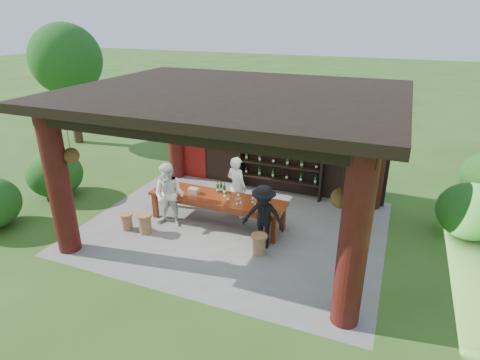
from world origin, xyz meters
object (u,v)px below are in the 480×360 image
at_px(wine_shelf, 281,158).
at_px(stool_far_left, 127,221).
at_px(stool_near_left, 145,223).
at_px(host, 237,187).
at_px(tasting_table, 217,201).
at_px(guest_woman, 169,195).
at_px(napkin_basket, 194,191).
at_px(stool_near_right, 259,244).
at_px(guest_man, 263,217).

xyz_separation_m(wine_shelf, stool_far_left, (-2.94, -3.59, -0.90)).
xyz_separation_m(stool_near_left, host, (1.76, 1.73, 0.57)).
bearing_deg(host, stool_near_left, 63.23).
relative_size(tasting_table, host, 2.15).
bearing_deg(host, stool_far_left, 56.16).
bearing_deg(stool_far_left, guest_woman, 34.42).
bearing_deg(guest_woman, napkin_basket, 44.69).
bearing_deg(wine_shelf, stool_near_right, -80.79).
height_order(host, napkin_basket, host).
bearing_deg(guest_man, host, 133.55).
xyz_separation_m(stool_near_right, napkin_basket, (-2.16, 0.95, 0.56)).
bearing_deg(wine_shelf, stool_near_left, -124.06).
height_order(wine_shelf, guest_man, wine_shelf).
relative_size(stool_near_left, host, 0.31).
bearing_deg(stool_near_left, wine_shelf, 55.94).
distance_m(stool_near_left, host, 2.53).
xyz_separation_m(stool_far_left, napkin_basket, (1.33, 1.13, 0.59)).
xyz_separation_m(stool_near_right, host, (-1.20, 1.57, 0.58)).
bearing_deg(napkin_basket, stool_far_left, -139.57).
height_order(wine_shelf, host, wine_shelf).
xyz_separation_m(guest_woman, guest_man, (2.54, -0.09, -0.06)).
distance_m(tasting_table, host, 0.68).
bearing_deg(napkin_basket, wine_shelf, 56.76).
height_order(host, guest_woman, guest_woman).
distance_m(wine_shelf, stool_far_left, 4.72).
distance_m(host, guest_woman, 1.78).
bearing_deg(guest_man, napkin_basket, 164.06).
distance_m(stool_near_left, guest_woman, 0.91).
xyz_separation_m(stool_far_left, guest_man, (3.46, 0.54, 0.54)).
bearing_deg(stool_near_left, stool_far_left, -177.41).
bearing_deg(guest_man, tasting_table, 156.26).
relative_size(tasting_table, guest_woman, 2.15).
bearing_deg(stool_near_left, stool_near_right, 3.16).
relative_size(guest_woman, guest_man, 1.08).
relative_size(host, guest_woman, 1.00).
xyz_separation_m(stool_near_left, stool_near_right, (2.96, 0.16, -0.01)).
xyz_separation_m(stool_near_left, guest_man, (2.93, 0.51, 0.51)).
relative_size(tasting_table, stool_far_left, 8.15).
height_order(wine_shelf, stool_far_left, wine_shelf).
xyz_separation_m(tasting_table, napkin_basket, (-0.65, -0.04, 0.18)).
height_order(stool_far_left, guest_man, guest_man).
bearing_deg(wine_shelf, guest_man, -80.38).
xyz_separation_m(tasting_table, stool_far_left, (-1.99, -1.18, -0.40)).
height_order(stool_near_left, napkin_basket, napkin_basket).
bearing_deg(host, napkin_basket, 51.67).
relative_size(stool_near_left, stool_near_right, 1.05).
bearing_deg(stool_near_right, tasting_table, 146.68).
bearing_deg(tasting_table, stool_near_right, -33.32).
xyz_separation_m(wine_shelf, stool_near_right, (0.55, -3.40, -0.87)).
relative_size(tasting_table, stool_near_right, 7.37).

